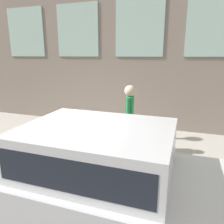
% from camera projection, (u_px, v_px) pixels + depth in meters
% --- Properties ---
extents(ground_plane, '(80.00, 80.00, 0.00)m').
position_uv_depth(ground_plane, '(64.00, 166.00, 5.19)').
color(ground_plane, '#514F4C').
extents(sidewalk, '(3.04, 60.00, 0.15)m').
position_uv_depth(sidewalk, '(90.00, 140.00, 6.56)').
color(sidewalk, '#B2ADA3').
rests_on(sidewalk, ground_plane).
extents(fire_hydrant, '(0.36, 0.47, 0.75)m').
position_uv_depth(fire_hydrant, '(94.00, 141.00, 5.31)').
color(fire_hydrant, '#2D7260').
rests_on(fire_hydrant, sidewalk).
extents(person, '(0.41, 0.27, 1.71)m').
position_uv_depth(person, '(130.00, 113.00, 5.40)').
color(person, '#998466').
rests_on(person, sidewalk).
extents(parked_car_silver_near, '(1.86, 4.41, 1.57)m').
position_uv_depth(parked_car_silver_near, '(98.00, 171.00, 3.26)').
color(parked_car_silver_near, black).
rests_on(parked_car_silver_near, ground_plane).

